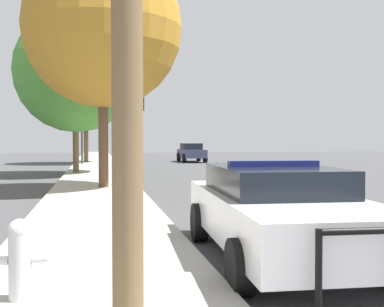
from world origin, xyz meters
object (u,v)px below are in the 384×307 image
Objects in this scene: car_background_oncoming at (191,152)px; tree_sidewalk_mid at (75,72)px; car_background_distant at (131,149)px; fire_hydrant at (20,256)px; traffic_light at (109,114)px; tree_sidewalk_far at (86,93)px; police_car at (277,210)px; tree_sidewalk_near at (103,29)px.

car_background_oncoming is 15.38m from tree_sidewalk_mid.
car_background_distant is 28.36m from tree_sidewalk_mid.
fire_hydrant is 0.18× the size of traffic_light.
car_background_oncoming is at bearing 55.64° from tree_sidewalk_mid.
fire_hydrant is 0.20× the size of car_background_distant.
fire_hydrant is at bearing -97.93° from car_background_distant.
tree_sidewalk_far is (-4.38, -16.61, 4.38)m from car_background_distant.
car_background_distant is at bearing -76.37° from car_background_oncoming.
police_car is 26.64m from traffic_light.
tree_sidewalk_far reaches higher than car_background_oncoming.
tree_sidewalk_far is at bearing 88.47° from tree_sidewalk_mid.
tree_sidewalk_mid is at bearing -102.08° from car_background_distant.
tree_sidewalk_mid is 7.76m from tree_sidewalk_near.
traffic_light is 19.46m from car_background_distant.
police_car is at bearing -83.40° from tree_sidewalk_far.
traffic_light is at bearing 29.52° from car_background_oncoming.
tree_sidewalk_near is (-7.09, -19.82, 4.85)m from car_background_oncoming.
tree_sidewalk_near is at bearing 84.88° from fire_hydrant.
traffic_light is 8.92m from tree_sidewalk_mid.
tree_sidewalk_far reaches higher than car_background_distant.
tree_sidewalk_mid is (-8.32, -12.17, 4.38)m from car_background_oncoming.
police_car is at bearing -93.78° from car_background_distant.
police_car is 18.76m from tree_sidewalk_mid.
traffic_light is (-1.78, 26.44, 2.73)m from police_car.
car_background_oncoming is at bearing 75.54° from fire_hydrant.
tree_sidewalk_mid is at bearing 90.54° from fire_hydrant.
tree_sidewalk_near is (-2.40, 10.23, 4.87)m from police_car.
car_background_distant is (4.50, 47.01, 0.14)m from fire_hydrant.
police_car reaches higher than car_background_distant.
car_background_oncoming is (8.14, 31.56, 0.19)m from fire_hydrant.
tree_sidewalk_mid is at bearing -91.53° from tree_sidewalk_far.
tree_sidewalk_mid reaches higher than traffic_light.
fire_hydrant is 32.59m from car_background_oncoming.
fire_hydrant is 28.15m from traffic_light.
tree_sidewalk_far is at bearing 8.57° from car_background_oncoming.
tree_sidewalk_mid is (-3.64, 17.88, 4.39)m from police_car.
police_car is 11.58m from tree_sidewalk_near.
car_background_oncoming is at bearing -79.20° from car_background_distant.
car_background_distant reaches higher than fire_hydrant.
car_background_oncoming is at bearing 29.17° from traffic_light.
car_background_oncoming is 0.53× the size of tree_sidewalk_far.
tree_sidewalk_near is at bearing -92.20° from traffic_light.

